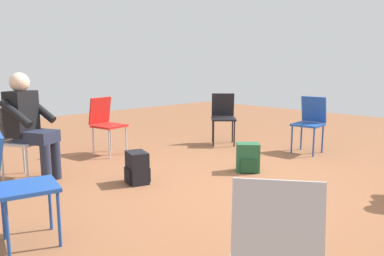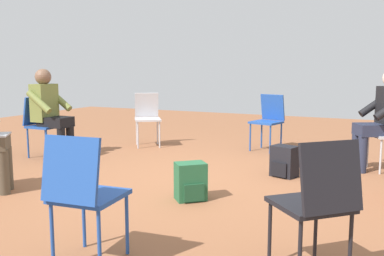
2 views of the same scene
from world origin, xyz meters
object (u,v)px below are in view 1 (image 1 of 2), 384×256
at_px(chair_southwest, 223,115).
at_px(chair_east, 17,181).
at_px(chair_northeast, 275,249).
at_px(chair_south, 106,121).
at_px(backpack_near_laptop_user, 248,159).
at_px(person_in_black, 29,120).
at_px(chair_southeast, 18,137).
at_px(backpack_by_empty_chair, 137,169).
at_px(chair_west, 310,120).

height_order(chair_southwest, chair_east, same).
bearing_deg(chair_northeast, chair_south, 122.55).
bearing_deg(chair_southwest, backpack_near_laptop_user, 96.94).
bearing_deg(person_in_black, chair_east, 37.40).
bearing_deg(chair_southeast, chair_east, 41.49).
bearing_deg(chair_northeast, backpack_by_empty_chair, 121.23).
relative_size(chair_south, backpack_near_laptop_user, 2.36).
bearing_deg(chair_northeast, person_in_black, 139.76).
height_order(chair_southwest, backpack_near_laptop_user, chair_southwest).
relative_size(chair_south, backpack_by_empty_chair, 2.36).
bearing_deg(chair_east, chair_south, 149.38).
bearing_deg(chair_southeast, chair_west, 126.28).
relative_size(chair_southwest, backpack_by_empty_chair, 2.36).
height_order(person_in_black, backpack_near_laptop_user, person_in_black).
bearing_deg(chair_east, chair_west, 103.67).
distance_m(chair_south, person_in_black, 1.40).
bearing_deg(chair_southeast, chair_south, 165.20).
xyz_separation_m(chair_southwest, chair_northeast, (3.39, 3.23, 0.00)).
distance_m(person_in_black, backpack_by_empty_chair, 1.37).
xyz_separation_m(chair_southeast, chair_northeast, (0.18, 3.62, 0.00)).
distance_m(chair_southeast, chair_west, 4.05).
xyz_separation_m(chair_west, chair_east, (4.30, 0.01, 0.00)).
bearing_deg(chair_west, backpack_by_empty_chair, 72.40).
distance_m(chair_southeast, person_in_black, 0.26).
relative_size(chair_west, backpack_near_laptop_user, 2.36).
bearing_deg(chair_west, chair_southwest, 13.20).
height_order(chair_west, backpack_near_laptop_user, chair_west).
distance_m(chair_northeast, chair_west, 4.28).
height_order(chair_southeast, backpack_by_empty_chair, chair_southeast).
bearing_deg(backpack_near_laptop_user, backpack_by_empty_chair, -25.14).
xyz_separation_m(chair_southeast, backpack_by_empty_chair, (-0.87, 1.13, -0.34)).
relative_size(chair_southwest, chair_east, 1.00).
height_order(chair_southwest, person_in_black, person_in_black).
bearing_deg(chair_southwest, chair_northeast, 89.31).
distance_m(chair_west, backpack_near_laptop_user, 1.57).
bearing_deg(chair_southeast, backpack_near_laptop_user, 112.60).
relative_size(chair_northeast, chair_south, 1.00).
xyz_separation_m(chair_south, backpack_by_empty_chair, (0.51, 1.47, -0.34)).
xyz_separation_m(chair_northeast, person_in_black, (-0.26, -3.47, 0.20)).
relative_size(chair_east, person_in_black, 0.69).
xyz_separation_m(chair_southwest, chair_south, (1.83, -0.72, 0.00)).
xyz_separation_m(chair_southeast, chair_south, (-1.38, -0.33, 0.00)).
height_order(chair_south, chair_west, same).
distance_m(chair_northeast, chair_east, 1.93).
relative_size(chair_west, person_in_black, 0.69).
xyz_separation_m(chair_southeast, person_in_black, (-0.08, 0.15, 0.20)).
distance_m(chair_south, chair_east, 2.90).
relative_size(person_in_black, backpack_near_laptop_user, 3.44).
bearing_deg(backpack_near_laptop_user, chair_east, 0.40).
height_order(chair_northeast, backpack_by_empty_chair, chair_northeast).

